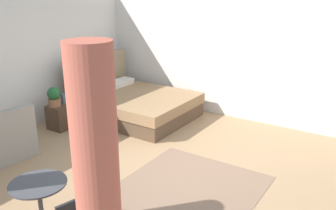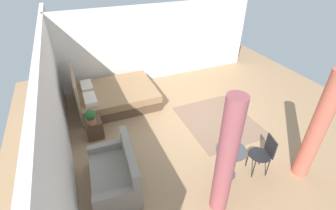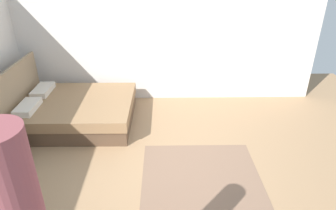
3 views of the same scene
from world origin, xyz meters
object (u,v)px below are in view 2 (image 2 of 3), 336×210
(bed, at_px, (114,95))
(balcony_table, at_px, (230,157))
(nightstand, at_px, (94,128))
(couch, at_px, (116,174))
(cafe_chair_near_window, at_px, (265,152))
(potted_plant, at_px, (91,117))
(vase, at_px, (90,115))

(bed, bearing_deg, balcony_table, -156.50)
(nightstand, bearing_deg, couch, -173.91)
(couch, height_order, cafe_chair_near_window, cafe_chair_near_window)
(bed, bearing_deg, potted_plant, 149.46)
(vase, bearing_deg, potted_plant, 178.68)
(potted_plant, xyz_separation_m, balcony_table, (-2.23, -2.40, -0.19))
(bed, bearing_deg, cafe_chair_near_window, -149.12)
(potted_plant, relative_size, vase, 2.02)
(bed, height_order, cafe_chair_near_window, bed)
(couch, xyz_separation_m, balcony_table, (-0.64, -2.19, 0.20))
(bed, xyz_separation_m, nightstand, (-1.29, 0.79, -0.04))
(vase, bearing_deg, cafe_chair_near_window, -130.44)
(bed, bearing_deg, couch, 168.37)
(couch, xyz_separation_m, vase, (1.81, 0.20, 0.28))
(potted_plant, height_order, balcony_table, potted_plant)
(couch, xyz_separation_m, nightstand, (1.69, 0.18, -0.05))
(cafe_chair_near_window, bearing_deg, vase, 49.56)
(potted_plant, bearing_deg, balcony_table, -132.95)
(potted_plant, bearing_deg, couch, -172.54)
(couch, relative_size, cafe_chair_near_window, 1.67)
(balcony_table, bearing_deg, cafe_chair_near_window, -104.90)
(vase, height_order, cafe_chair_near_window, cafe_chair_near_window)
(balcony_table, bearing_deg, vase, 44.30)
(couch, distance_m, balcony_table, 2.29)
(couch, bearing_deg, nightstand, 6.09)
(balcony_table, height_order, cafe_chair_near_window, cafe_chair_near_window)
(vase, distance_m, cafe_chair_near_window, 4.07)
(bed, height_order, vase, bed)
(potted_plant, distance_m, vase, 0.24)
(bed, relative_size, couch, 1.53)
(potted_plant, height_order, cafe_chair_near_window, cafe_chair_near_window)
(nightstand, relative_size, cafe_chair_near_window, 0.54)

